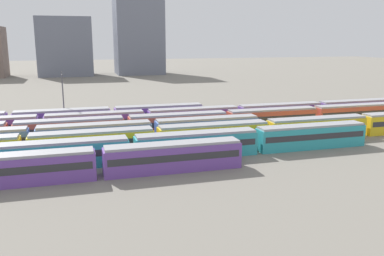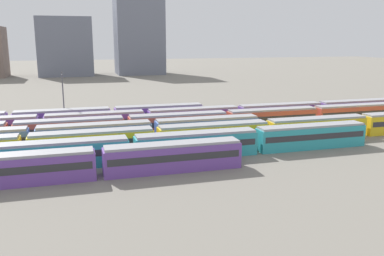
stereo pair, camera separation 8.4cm
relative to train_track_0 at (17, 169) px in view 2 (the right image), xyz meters
name	(u,v)px [view 2 (the right image)]	position (x,y,z in m)	size (l,w,h in m)	color
train_track_0	(17,169)	(0.00, 0.00, 0.00)	(55.80, 3.06, 3.75)	#6B429E
train_track_1	(131,149)	(14.19, 5.20, 0.00)	(74.70, 3.06, 3.75)	teal
train_track_2	(267,131)	(37.51, 10.40, 0.00)	(112.50, 3.06, 3.75)	yellow
train_track_3	(95,135)	(9.79, 15.60, 0.00)	(55.80, 3.06, 3.75)	#4C70BC
train_track_4	(227,121)	(34.31, 20.80, 0.00)	(112.50, 3.06, 3.75)	#BC4C38
train_track_5	(238,115)	(38.76, 26.00, 0.00)	(112.50, 3.06, 3.75)	#6B429E
train_track_6	(63,119)	(4.54, 31.20, 0.00)	(55.80, 3.06, 3.75)	#6B429E
catenary_pole_1	(63,96)	(4.82, 33.94, 4.06)	(0.24, 3.20, 10.80)	#4C4C51
distant_building_2	(65,47)	(3.96, 156.56, 11.71)	(24.77, 20.09, 27.24)	slate
distant_building_3	(139,37)	(39.17, 156.56, 16.35)	(22.78, 21.40, 36.50)	slate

